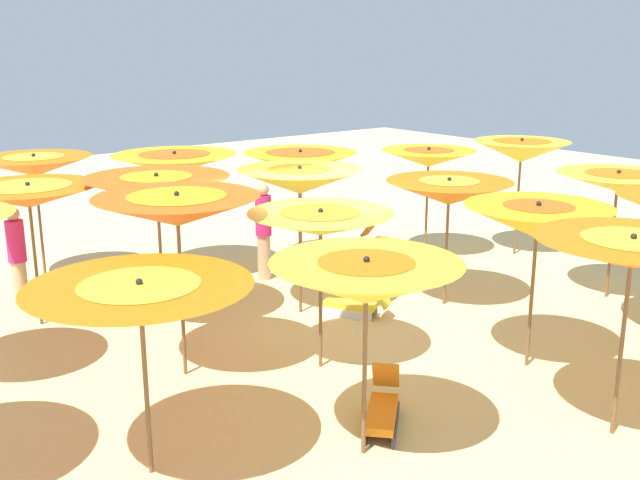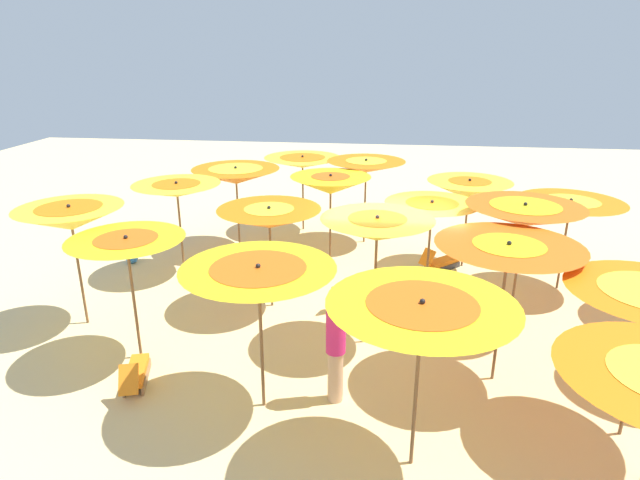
% 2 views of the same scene
% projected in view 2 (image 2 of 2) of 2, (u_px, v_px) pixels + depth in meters
% --- Properties ---
extents(ground, '(40.76, 40.76, 0.04)m').
position_uv_depth(ground, '(388.00, 316.00, 10.96)').
color(ground, beige).
extents(beach_umbrella_0, '(1.95, 1.95, 2.45)m').
position_uv_depth(beach_umbrella_0, '(70.00, 218.00, 9.92)').
color(beach_umbrella_0, brown).
rests_on(beach_umbrella_0, ground).
extents(beach_umbrella_1, '(1.91, 1.91, 2.29)m').
position_uv_depth(beach_umbrella_1, '(127.00, 248.00, 8.79)').
color(beach_umbrella_1, brown).
rests_on(beach_umbrella_1, ground).
extents(beach_umbrella_2, '(2.21, 2.21, 2.35)m').
position_uv_depth(beach_umbrella_2, '(259.00, 279.00, 7.50)').
color(beach_umbrella_2, brown).
rests_on(beach_umbrella_2, ground).
extents(beach_umbrella_3, '(2.30, 2.30, 2.40)m').
position_uv_depth(beach_umbrella_3, '(421.00, 316.00, 6.34)').
color(beach_umbrella_3, brown).
rests_on(beach_umbrella_3, ground).
extents(beach_umbrella_5, '(2.03, 2.03, 2.26)m').
position_uv_depth(beach_umbrella_5, '(177.00, 190.00, 12.40)').
color(beach_umbrella_5, brown).
rests_on(beach_umbrella_5, ground).
extents(beach_umbrella_6, '(2.09, 2.09, 2.20)m').
position_uv_depth(beach_umbrella_6, '(269.00, 218.00, 10.72)').
color(beach_umbrella_6, brown).
rests_on(beach_umbrella_6, ground).
extents(beach_umbrella_7, '(1.98, 1.98, 2.46)m').
position_uv_depth(beach_umbrella_7, '(377.00, 229.00, 9.25)').
color(beach_umbrella_7, brown).
rests_on(beach_umbrella_7, ground).
extents(beach_umbrella_8, '(2.23, 2.23, 2.43)m').
position_uv_depth(beach_umbrella_8, '(508.00, 256.00, 8.13)').
color(beach_umbrella_8, brown).
rests_on(beach_umbrella_8, ground).
extents(beach_umbrella_10, '(2.29, 2.29, 2.25)m').
position_uv_depth(beach_umbrella_10, '(236.00, 176.00, 13.99)').
color(beach_umbrella_10, brown).
rests_on(beach_umbrella_10, ground).
extents(beach_umbrella_11, '(1.94, 1.94, 2.33)m').
position_uv_depth(beach_umbrella_11, '(331.00, 185.00, 12.84)').
color(beach_umbrella_11, brown).
rests_on(beach_umbrella_11, ground).
extents(beach_umbrella_12, '(1.94, 1.94, 2.25)m').
position_uv_depth(beach_umbrella_12, '(432.00, 210.00, 10.95)').
color(beach_umbrella_12, brown).
rests_on(beach_umbrella_12, ground).
extents(beach_umbrella_13, '(2.14, 2.14, 2.52)m').
position_uv_depth(beach_umbrella_13, '(524.00, 215.00, 9.81)').
color(beach_umbrella_13, brown).
rests_on(beach_umbrella_13, ground).
extents(beach_umbrella_15, '(2.22, 2.22, 2.24)m').
position_uv_depth(beach_umbrella_15, '(303.00, 162.00, 15.43)').
color(beach_umbrella_15, brown).
rests_on(beach_umbrella_15, ground).
extents(beach_umbrella_16, '(2.11, 2.11, 2.37)m').
position_uv_depth(beach_umbrella_16, '(366.00, 166.00, 14.35)').
color(beach_umbrella_16, brown).
rests_on(beach_umbrella_16, ground).
extents(beach_umbrella_17, '(2.01, 2.01, 2.24)m').
position_uv_depth(beach_umbrella_17, '(469.00, 190.00, 12.77)').
color(beach_umbrella_17, brown).
rests_on(beach_umbrella_17, ground).
extents(beach_umbrella_18, '(2.24, 2.24, 2.12)m').
position_uv_depth(beach_umbrella_18, '(570.00, 208.00, 11.53)').
color(beach_umbrella_18, brown).
rests_on(beach_umbrella_18, ground).
extents(lounger_0, '(1.07, 1.01, 0.62)m').
position_uv_depth(lounger_0, '(440.00, 262.00, 13.14)').
color(lounger_0, '#333338').
rests_on(lounger_0, ground).
extents(lounger_1, '(0.63, 1.24, 0.62)m').
position_uv_depth(lounger_1, '(135.00, 374.00, 8.65)').
color(lounger_1, olive).
rests_on(lounger_1, ground).
extents(lounger_2, '(0.80, 1.11, 0.63)m').
position_uv_depth(lounger_2, '(345.00, 312.00, 10.67)').
color(lounger_2, silver).
rests_on(lounger_2, ground).
extents(beachgoer_0, '(0.30, 0.30, 1.84)m').
position_uv_depth(beachgoer_0, '(336.00, 345.00, 8.02)').
color(beachgoer_0, '#D8A87F').
rests_on(beachgoer_0, ground).
extents(beach_ball, '(0.30, 0.30, 0.30)m').
position_uv_depth(beach_ball, '(132.00, 258.00, 13.54)').
color(beach_ball, '#337FE5').
rests_on(beach_ball, ground).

